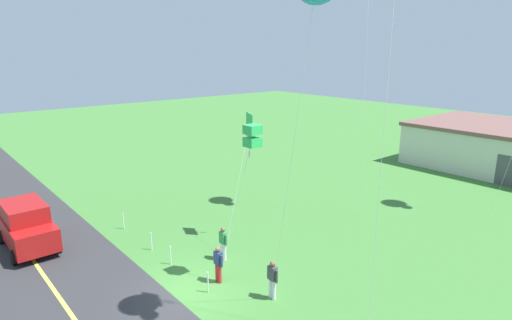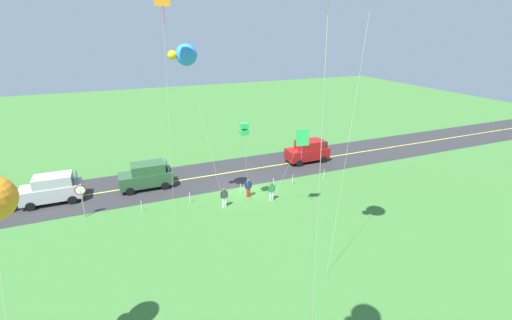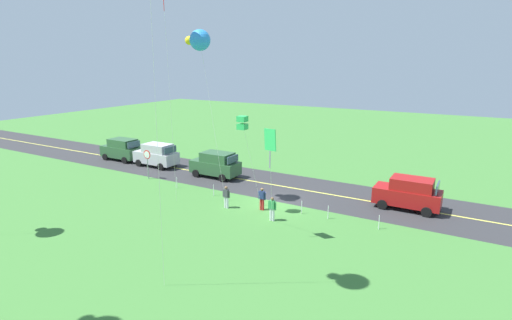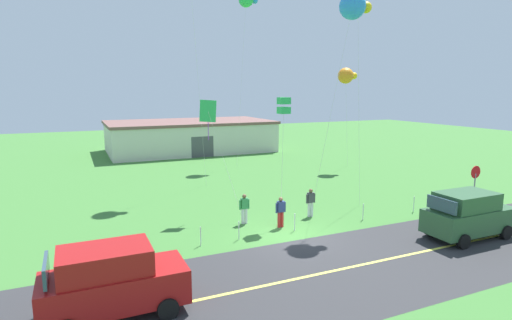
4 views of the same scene
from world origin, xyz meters
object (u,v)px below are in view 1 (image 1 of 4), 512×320
(person_adult_near, at_px, (218,263))
(person_child_watcher, at_px, (272,279))
(person_adult_companion, at_px, (223,242))
(kite_red_low, at_px, (253,136))
(kite_blue_mid, at_px, (249,128))
(car_parked_west_near, at_px, (26,225))

(person_adult_near, bearing_deg, person_child_watcher, -137.08)
(person_adult_near, xyz_separation_m, person_adult_companion, (-1.48, 1.32, 0.00))
(person_adult_near, distance_m, kite_red_low, 5.51)
(kite_blue_mid, bearing_deg, person_child_watcher, -30.15)
(person_adult_companion, height_order, kite_blue_mid, kite_blue_mid)
(car_parked_west_near, relative_size, person_adult_near, 2.75)
(car_parked_west_near, bearing_deg, kite_blue_mid, 55.97)
(car_parked_west_near, xyz_separation_m, kite_red_low, (9.45, 6.48, 5.03))
(person_adult_companion, bearing_deg, car_parked_west_near, -24.35)
(kite_red_low, xyz_separation_m, kite_blue_mid, (-3.35, 2.54, -0.43))
(person_child_watcher, xyz_separation_m, kite_blue_mid, (-4.94, 2.87, 4.89))
(person_adult_near, xyz_separation_m, person_child_watcher, (2.36, 0.90, 0.00))
(person_adult_companion, relative_size, person_child_watcher, 1.00)
(car_parked_west_near, bearing_deg, person_adult_near, 31.21)
(person_child_watcher, height_order, kite_blue_mid, kite_blue_mid)
(car_parked_west_near, height_order, person_adult_near, car_parked_west_near)
(kite_red_low, bearing_deg, car_parked_west_near, -145.54)
(person_child_watcher, relative_size, kite_red_low, 0.24)
(car_parked_west_near, distance_m, kite_blue_mid, 11.83)
(kite_red_low, relative_size, kite_blue_mid, 1.02)
(car_parked_west_near, relative_size, person_adult_companion, 2.75)
(car_parked_west_near, bearing_deg, person_adult_companion, 42.39)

